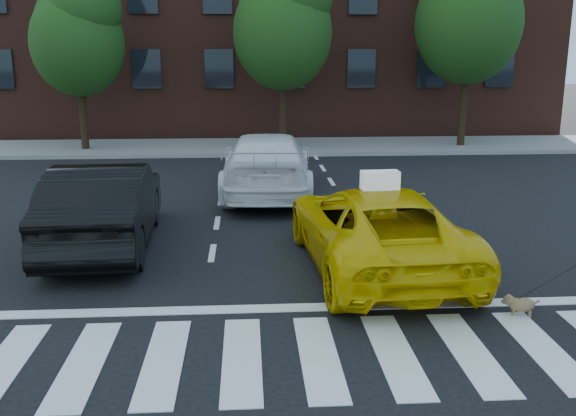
{
  "coord_description": "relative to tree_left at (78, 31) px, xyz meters",
  "views": [
    {
      "loc": [
        -0.89,
        -7.56,
        3.91
      ],
      "look_at": [
        -0.17,
        3.55,
        1.1
      ],
      "focal_mm": 40.0,
      "sensor_mm": 36.0,
      "label": 1
    }
  ],
  "objects": [
    {
      "name": "ground",
      "position": [
        6.97,
        -17.0,
        -4.44
      ],
      "size": [
        120.0,
        120.0,
        0.0
      ],
      "primitive_type": "plane",
      "color": "black",
      "rests_on": "ground"
    },
    {
      "name": "crosswalk",
      "position": [
        6.97,
        -17.0,
        -4.43
      ],
      "size": [
        13.0,
        2.4,
        0.01
      ],
      "primitive_type": "cube",
      "color": "silver",
      "rests_on": "ground"
    },
    {
      "name": "stop_line",
      "position": [
        6.97,
        -15.4,
        -4.43
      ],
      "size": [
        12.0,
        0.3,
        0.01
      ],
      "primitive_type": "cube",
      "color": "silver",
      "rests_on": "ground"
    },
    {
      "name": "sidewalk_far",
      "position": [
        6.97,
        0.5,
        -4.37
      ],
      "size": [
        30.0,
        4.0,
        0.15
      ],
      "primitive_type": "cube",
      "color": "slate",
      "rests_on": "ground"
    },
    {
      "name": "building",
      "position": [
        6.97,
        8.0,
        1.56
      ],
      "size": [
        26.0,
        10.0,
        12.0
      ],
      "primitive_type": "cube",
      "color": "#4F271C",
      "rests_on": "ground"
    },
    {
      "name": "tree_left",
      "position": [
        0.0,
        0.0,
        0.0
      ],
      "size": [
        3.39,
        3.38,
        6.5
      ],
      "color": "black",
      "rests_on": "ground"
    },
    {
      "name": "tree_mid",
      "position": [
        7.5,
        -0.0,
        0.41
      ],
      "size": [
        3.69,
        3.69,
        7.1
      ],
      "color": "black",
      "rests_on": "ground"
    },
    {
      "name": "tree_right",
      "position": [
        14.5,
        -0.0,
        0.82
      ],
      "size": [
        4.0,
        4.0,
        7.7
      ],
      "color": "black",
      "rests_on": "ground"
    },
    {
      "name": "taxi",
      "position": [
        8.37,
        -13.61,
        -3.69
      ],
      "size": [
        2.85,
        5.57,
        1.5
      ],
      "primitive_type": "imported",
      "rotation": [
        0.0,
        0.0,
        3.21
      ],
      "color": "#DBB204",
      "rests_on": "ground"
    },
    {
      "name": "black_sedan",
      "position": [
        3.22,
        -11.99,
        -3.59
      ],
      "size": [
        2.05,
        5.24,
        1.7
      ],
      "primitive_type": "imported",
      "rotation": [
        0.0,
        0.0,
        3.19
      ],
      "color": "black",
      "rests_on": "ground"
    },
    {
      "name": "white_suv",
      "position": [
        6.6,
        -7.5,
        -3.61
      ],
      "size": [
        2.61,
        5.86,
        1.67
      ],
      "primitive_type": "imported",
      "rotation": [
        0.0,
        0.0,
        3.09
      ],
      "color": "white",
      "rests_on": "ground"
    },
    {
      "name": "dog",
      "position": [
        10.09,
        -15.88,
        -4.26
      ],
      "size": [
        0.54,
        0.31,
        0.31
      ],
      "rotation": [
        0.0,
        0.0,
        -0.29
      ],
      "color": "olive",
      "rests_on": "ground"
    },
    {
      "name": "taxi_sign",
      "position": [
        8.37,
        -13.81,
        -2.78
      ],
      "size": [
        0.67,
        0.32,
        0.32
      ],
      "primitive_type": "cube",
      "rotation": [
        0.0,
        0.0,
        3.21
      ],
      "color": "white",
      "rests_on": "taxi"
    }
  ]
}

